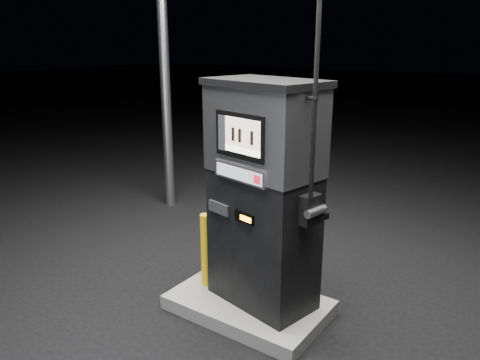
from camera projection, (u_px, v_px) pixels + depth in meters
The scene contains 5 objects.
ground at pixel (249, 311), 4.96m from camera, with size 80.00×80.00×0.00m, color black.
pump_island at pixel (249, 305), 4.94m from camera, with size 1.60×1.00×0.15m, color #61605C.
fuel_dispenser at pixel (264, 194), 4.57m from camera, with size 1.31×0.89×4.70m.
bollard_left at pixel (206, 250), 5.08m from camera, with size 0.11×0.11×0.83m, color yellow.
bollard_right at pixel (295, 279), 4.47m from camera, with size 0.11×0.11×0.82m, color yellow.
Camera 1 is at (2.43, -3.62, 2.75)m, focal length 35.00 mm.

